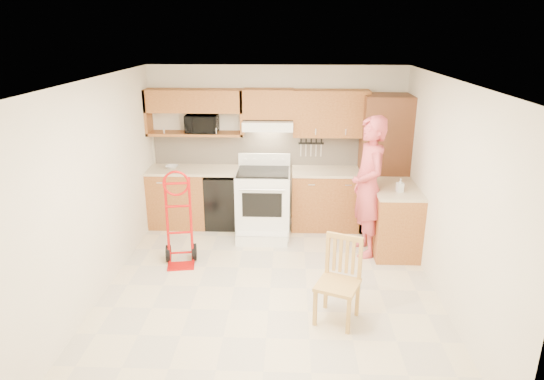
# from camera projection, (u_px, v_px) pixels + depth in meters

# --- Properties ---
(floor) EXTENTS (4.00, 4.50, 0.02)m
(floor) POSITION_uv_depth(u_px,v_px,m) (270.00, 288.00, 5.79)
(floor) COLOR beige
(floor) RESTS_ON ground
(ceiling) EXTENTS (4.00, 4.50, 0.02)m
(ceiling) POSITION_uv_depth(u_px,v_px,m) (270.00, 79.00, 4.98)
(ceiling) COLOR white
(ceiling) RESTS_ON ground
(wall_back) EXTENTS (4.00, 0.02, 2.50)m
(wall_back) POSITION_uv_depth(u_px,v_px,m) (276.00, 145.00, 7.52)
(wall_back) COLOR beige
(wall_back) RESTS_ON ground
(wall_front) EXTENTS (4.00, 0.02, 2.50)m
(wall_front) POSITION_uv_depth(u_px,v_px,m) (256.00, 299.00, 3.25)
(wall_front) COLOR beige
(wall_front) RESTS_ON ground
(wall_left) EXTENTS (0.02, 4.50, 2.50)m
(wall_left) POSITION_uv_depth(u_px,v_px,m) (97.00, 190.00, 5.46)
(wall_left) COLOR beige
(wall_left) RESTS_ON ground
(wall_right) EXTENTS (0.02, 4.50, 2.50)m
(wall_right) POSITION_uv_depth(u_px,v_px,m) (448.00, 194.00, 5.31)
(wall_right) COLOR beige
(wall_right) RESTS_ON ground
(backsplash) EXTENTS (3.92, 0.03, 0.55)m
(backsplash) POSITION_uv_depth(u_px,v_px,m) (276.00, 149.00, 7.51)
(backsplash) COLOR beige
(backsplash) RESTS_ON wall_back
(lower_cab_left) EXTENTS (0.90, 0.60, 0.90)m
(lower_cab_left) POSITION_uv_depth(u_px,v_px,m) (179.00, 198.00, 7.55)
(lower_cab_left) COLOR #A76735
(lower_cab_left) RESTS_ON ground
(dishwasher) EXTENTS (0.60, 0.60, 0.85)m
(dishwasher) POSITION_uv_depth(u_px,v_px,m) (226.00, 200.00, 7.53)
(dishwasher) COLOR black
(dishwasher) RESTS_ON ground
(lower_cab_right) EXTENTS (1.14, 0.60, 0.90)m
(lower_cab_right) POSITION_uv_depth(u_px,v_px,m) (328.00, 200.00, 7.46)
(lower_cab_right) COLOR #A76735
(lower_cab_right) RESTS_ON ground
(countertop_left) EXTENTS (1.50, 0.63, 0.04)m
(countertop_left) POSITION_uv_depth(u_px,v_px,m) (196.00, 170.00, 7.38)
(countertop_left) COLOR #CCB593
(countertop_left) RESTS_ON lower_cab_left
(countertop_right) EXTENTS (1.14, 0.63, 0.04)m
(countertop_right) POSITION_uv_depth(u_px,v_px,m) (329.00, 171.00, 7.30)
(countertop_right) COLOR #CCB593
(countertop_right) RESTS_ON lower_cab_right
(cab_return_right) EXTENTS (0.60, 1.00, 0.90)m
(cab_return_right) POSITION_uv_depth(u_px,v_px,m) (394.00, 220.00, 6.67)
(cab_return_right) COLOR #A76735
(cab_return_right) RESTS_ON ground
(countertop_return) EXTENTS (0.63, 1.00, 0.04)m
(countertop_return) POSITION_uv_depth(u_px,v_px,m) (397.00, 189.00, 6.51)
(countertop_return) COLOR #CCB593
(countertop_return) RESTS_ON cab_return_right
(pantry_tall) EXTENTS (0.70, 0.60, 2.10)m
(pantry_tall) POSITION_uv_depth(u_px,v_px,m) (383.00, 164.00, 7.23)
(pantry_tall) COLOR brown
(pantry_tall) RESTS_ON ground
(upper_cab_left) EXTENTS (1.50, 0.33, 0.34)m
(upper_cab_left) POSITION_uv_depth(u_px,v_px,m) (194.00, 101.00, 7.17)
(upper_cab_left) COLOR #A76735
(upper_cab_left) RESTS_ON wall_back
(upper_shelf_mw) EXTENTS (1.50, 0.33, 0.04)m
(upper_shelf_mw) POSITION_uv_depth(u_px,v_px,m) (196.00, 134.00, 7.33)
(upper_shelf_mw) COLOR #A76735
(upper_shelf_mw) RESTS_ON wall_back
(upper_cab_center) EXTENTS (0.76, 0.33, 0.44)m
(upper_cab_center) POSITION_uv_depth(u_px,v_px,m) (268.00, 104.00, 7.14)
(upper_cab_center) COLOR #A76735
(upper_cab_center) RESTS_ON wall_back
(upper_cab_right) EXTENTS (1.14, 0.33, 0.70)m
(upper_cab_right) POSITION_uv_depth(u_px,v_px,m) (331.00, 113.00, 7.15)
(upper_cab_right) COLOR #A76735
(upper_cab_right) RESTS_ON wall_back
(range_hood) EXTENTS (0.76, 0.46, 0.14)m
(range_hood) POSITION_uv_depth(u_px,v_px,m) (268.00, 125.00, 7.17)
(range_hood) COLOR white
(range_hood) RESTS_ON wall_back
(knife_strip) EXTENTS (0.40, 0.05, 0.29)m
(knife_strip) POSITION_uv_depth(u_px,v_px,m) (311.00, 147.00, 7.45)
(knife_strip) COLOR black
(knife_strip) RESTS_ON backsplash
(microwave) EXTENTS (0.50, 0.34, 0.27)m
(microwave) POSITION_uv_depth(u_px,v_px,m) (202.00, 124.00, 7.28)
(microwave) COLOR black
(microwave) RESTS_ON upper_shelf_mw
(range) EXTENTS (0.80, 1.06, 1.18)m
(range) POSITION_uv_depth(u_px,v_px,m) (263.00, 198.00, 7.13)
(range) COLOR white
(range) RESTS_ON ground
(person) EXTENTS (0.57, 0.77, 1.95)m
(person) POSITION_uv_depth(u_px,v_px,m) (368.00, 187.00, 6.40)
(person) COLOR #C64750
(person) RESTS_ON ground
(hand_truck) EXTENTS (0.53, 0.50, 1.18)m
(hand_truck) POSITION_uv_depth(u_px,v_px,m) (179.00, 223.00, 6.19)
(hand_truck) COLOR #B70D0B
(hand_truck) RESTS_ON ground
(dining_chair) EXTENTS (0.56, 0.58, 0.94)m
(dining_chair) POSITION_uv_depth(u_px,v_px,m) (338.00, 282.00, 5.00)
(dining_chair) COLOR #BA8F46
(dining_chair) RESTS_ON ground
(soap_bottle) EXTENTS (0.10, 0.10, 0.18)m
(soap_bottle) POSITION_uv_depth(u_px,v_px,m) (400.00, 185.00, 6.30)
(soap_bottle) COLOR white
(soap_bottle) RESTS_ON countertop_return
(bowl) EXTENTS (0.23, 0.23, 0.05)m
(bowl) POSITION_uv_depth(u_px,v_px,m) (172.00, 167.00, 7.38)
(bowl) COLOR white
(bowl) RESTS_ON countertop_left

